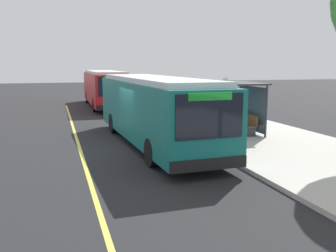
% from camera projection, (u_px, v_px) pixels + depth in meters
% --- Properties ---
extents(ground_plane, '(120.00, 120.00, 0.00)m').
position_uv_depth(ground_plane, '(133.00, 147.00, 16.07)').
color(ground_plane, '#232326').
extents(sidewalk_curb, '(44.00, 6.40, 0.15)m').
position_uv_depth(sidewalk_curb, '(259.00, 138.00, 17.75)').
color(sidewalk_curb, '#B7B2A8').
rests_on(sidewalk_curb, ground_plane).
extents(lane_stripe_center, '(36.00, 0.14, 0.01)m').
position_uv_depth(lane_stripe_center, '(80.00, 151.00, 15.44)').
color(lane_stripe_center, '#E0D64C').
rests_on(lane_stripe_center, ground_plane).
extents(transit_bus_main, '(11.44, 3.05, 2.95)m').
position_uv_depth(transit_bus_main, '(154.00, 108.00, 16.41)').
color(transit_bus_main, '#146B66').
rests_on(transit_bus_main, ground_plane).
extents(transit_bus_second, '(11.38, 2.68, 2.95)m').
position_uv_depth(transit_bus_second, '(105.00, 87.00, 31.36)').
color(transit_bus_second, red).
rests_on(transit_bus_second, ground_plane).
extents(bus_shelter, '(2.90, 1.60, 2.48)m').
position_uv_depth(bus_shelter, '(242.00, 97.00, 18.51)').
color(bus_shelter, '#333338').
rests_on(bus_shelter, sidewalk_curb).
extents(waiting_bench, '(1.60, 0.48, 0.95)m').
position_uv_depth(waiting_bench, '(246.00, 124.00, 18.33)').
color(waiting_bench, brown).
rests_on(waiting_bench, sidewalk_curb).
extents(route_sign_post, '(0.44, 0.08, 2.80)m').
position_uv_depth(route_sign_post, '(225.00, 102.00, 15.50)').
color(route_sign_post, '#333338').
rests_on(route_sign_post, sidewalk_curb).
extents(pedestrian_commuter, '(0.24, 0.40, 1.69)m').
position_uv_depth(pedestrian_commuter, '(237.00, 125.00, 14.94)').
color(pedestrian_commuter, '#282D47').
rests_on(pedestrian_commuter, sidewalk_curb).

